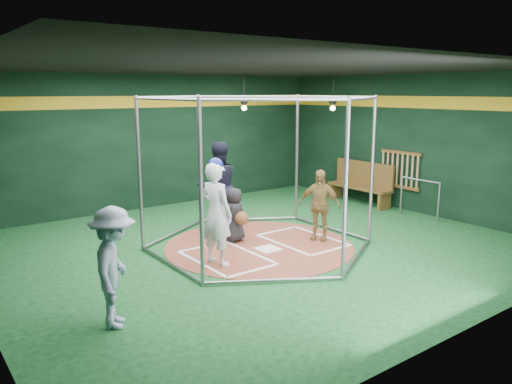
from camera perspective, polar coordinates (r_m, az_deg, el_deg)
room_shell at (r=9.75m, az=0.32°, el=3.68°), size 10.10×9.10×3.53m
clay_disc at (r=10.14m, az=0.34°, el=-6.16°), size 3.80×3.80×0.01m
home_plate at (r=9.91m, az=1.39°, el=-6.52°), size 0.43×0.43×0.01m
batter_box_left at (r=9.42m, az=-3.39°, el=-7.51°), size 1.17×1.77×0.01m
batter_box_right at (r=10.53m, az=5.32°, el=-5.47°), size 1.17×1.77×0.01m
batting_cage at (r=9.79m, az=0.35°, el=2.20°), size 4.05×4.67×3.00m
bat_rack at (r=13.61m, az=16.10°, el=2.47°), size 0.07×1.25×0.98m
pendant_lamp_near at (r=13.87m, az=-1.37°, el=10.09°), size 0.34×0.34×0.90m
pendant_lamp_far at (r=13.81m, az=8.77°, el=9.96°), size 0.34×0.34×0.90m
batter_figure at (r=8.86m, az=-4.55°, el=-2.34°), size 0.60×0.77×1.93m
visitor_leopard at (r=10.45m, az=7.24°, el=-1.45°), size 0.78×0.93×1.49m
catcher_figure at (r=10.27m, az=-2.36°, el=-2.66°), size 0.61×0.62×1.12m
umpire at (r=11.04m, az=-4.36°, el=0.62°), size 1.11×0.95×1.98m
bystander_blue at (r=6.85m, az=-15.92°, el=-8.30°), size 1.04×1.21×1.63m
dugout_bench at (r=14.11m, az=11.96°, el=1.10°), size 0.47×2.00×1.17m
steel_railing at (r=12.85m, az=18.20°, el=0.00°), size 0.05×1.12×0.97m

